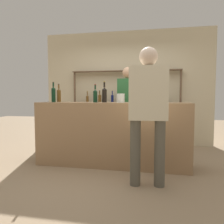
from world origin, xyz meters
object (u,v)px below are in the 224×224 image
counter_bottle_2 (95,95)px  counter_bottle_3 (59,95)px  customer_right (148,106)px  counter_bottle_0 (53,94)px  counter_bottle_1 (104,94)px  cork_jar (120,98)px  server_behind_counter (128,102)px

counter_bottle_2 → counter_bottle_3: bearing=165.8°
customer_right → counter_bottle_0: bearing=61.8°
counter_bottle_0 → customer_right: (1.69, -0.74, -0.17)m
counter_bottle_1 → cork_jar: 0.31m
server_behind_counter → counter_bottle_1: bearing=-12.2°
cork_jar → customer_right: bearing=-56.0°
counter_bottle_0 → cork_jar: counter_bottle_0 is taller
counter_bottle_1 → customer_right: customer_right is taller
counter_bottle_0 → customer_right: bearing=-23.8°
counter_bottle_1 → counter_bottle_3: counter_bottle_1 is taller
counter_bottle_2 → customer_right: customer_right is taller
counter_bottle_2 → customer_right: bearing=-38.7°
counter_bottle_0 → counter_bottle_3: 0.18m
counter_bottle_2 → counter_bottle_3: 0.78m
counter_bottle_1 → customer_right: bearing=-45.3°
customer_right → server_behind_counter: size_ratio=1.02×
counter_bottle_2 → cork_jar: 0.45m
counter_bottle_0 → server_behind_counter: size_ratio=0.20×
counter_bottle_3 → cork_jar: (1.20, -0.22, -0.06)m
counter_bottle_3 → server_behind_counter: 1.37m
counter_bottle_3 → customer_right: 1.91m
counter_bottle_0 → server_behind_counter: (1.24, 0.79, -0.16)m
counter_bottle_1 → cork_jar: counter_bottle_1 is taller
counter_bottle_2 → customer_right: size_ratio=0.17×
counter_bottle_0 → server_behind_counter: bearing=32.3°
counter_bottle_2 → counter_bottle_1: bearing=14.0°
customer_right → server_behind_counter: customer_right is taller
counter_bottle_2 → customer_right: (0.91, -0.73, -0.14)m
counter_bottle_2 → customer_right: 1.18m
counter_bottle_0 → counter_bottle_2: (0.77, -0.01, -0.02)m
counter_bottle_0 → counter_bottle_3: bearing=83.7°
counter_bottle_1 → customer_right: (0.76, -0.77, -0.16)m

